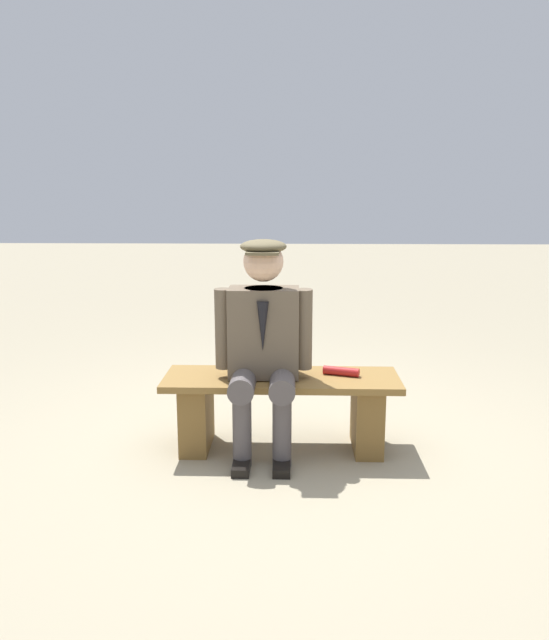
{
  "coord_description": "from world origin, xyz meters",
  "views": [
    {
      "loc": [
        -0.07,
        3.68,
        1.58
      ],
      "look_at": [
        0.04,
        0.0,
        0.81
      ],
      "focal_mm": 35.39,
      "sensor_mm": 36.0,
      "label": 1
    }
  ],
  "objects": [
    {
      "name": "ground_plane",
      "position": [
        0.0,
        0.0,
        0.0
      ],
      "size": [
        30.0,
        30.0,
        0.0
      ],
      "primitive_type": "plane",
      "color": "gray"
    },
    {
      "name": "bench",
      "position": [
        0.0,
        0.0,
        0.29
      ],
      "size": [
        1.43,
        0.47,
        0.46
      ],
      "color": "brown",
      "rests_on": "ground"
    },
    {
      "name": "seated_man",
      "position": [
        0.11,
        0.06,
        0.71
      ],
      "size": [
        0.58,
        0.56,
        1.29
      ],
      "color": "brown",
      "rests_on": "ground"
    },
    {
      "name": "rolled_magazine",
      "position": [
        -0.36,
        -0.03,
        0.49
      ],
      "size": [
        0.23,
        0.12,
        0.05
      ],
      "primitive_type": "cylinder",
      "rotation": [
        0.0,
        1.57,
        -0.31
      ],
      "color": "#B21E1E",
      "rests_on": "bench"
    }
  ]
}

